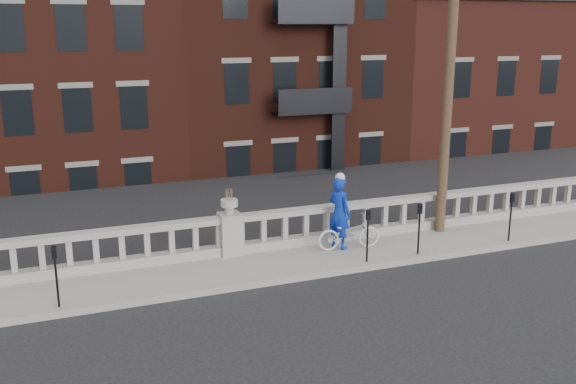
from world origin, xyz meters
name	(u,v)px	position (x,y,z in m)	size (l,w,h in m)	color
ground	(285,322)	(0.00, 0.00, 0.00)	(120.00, 120.00, 0.00)	black
sidewalk	(241,269)	(0.00, 3.00, 0.07)	(32.00, 2.20, 0.15)	gray
balustrade	(230,236)	(0.00, 3.95, 0.64)	(28.00, 0.34, 1.03)	gray
planter_pedestal	(230,229)	(0.00, 3.95, 0.83)	(0.55, 0.55, 1.76)	gray
lower_level	(136,90)	(0.56, 23.04, 2.63)	(80.00, 44.00, 20.80)	#605E59
utility_pole	(451,52)	(6.20, 3.60, 5.24)	(1.60, 0.28, 10.00)	#422D1E
parking_meter_a	(56,269)	(-4.30, 2.15, 1.00)	(0.10, 0.09, 1.36)	black
parking_meter_b	(368,230)	(3.04, 2.15, 1.00)	(0.10, 0.09, 1.36)	black
parking_meter_c	(419,223)	(4.54, 2.15, 1.00)	(0.10, 0.09, 1.36)	black
parking_meter_d	(511,211)	(7.46, 2.15, 1.00)	(0.10, 0.09, 1.36)	black
bicycle	(349,233)	(3.05, 3.18, 0.60)	(0.60, 1.71, 0.90)	silver
cyclist	(339,213)	(2.84, 3.36, 1.13)	(0.71, 0.47, 1.95)	#0B29A9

